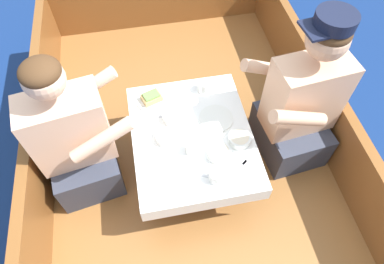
{
  "coord_description": "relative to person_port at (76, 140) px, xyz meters",
  "views": [
    {
      "loc": [
        -0.21,
        -1.0,
        2.2
      ],
      "look_at": [
        0.0,
        0.07,
        0.64
      ],
      "focal_mm": 32.0,
      "sensor_mm": 36.0,
      "label": 1
    }
  ],
  "objects": [
    {
      "name": "ground_plane",
      "position": [
        0.63,
        -0.13,
        -0.65
      ],
      "size": [
        60.0,
        60.0,
        0.0
      ],
      "primitive_type": "plane",
      "color": "navy"
    },
    {
      "name": "boat_deck",
      "position": [
        0.63,
        -0.13,
        -0.51
      ],
      "size": [
        1.84,
        3.15,
        0.27
      ],
      "primitive_type": "cube",
      "color": "brown",
      "rests_on": "ground_plane"
    },
    {
      "name": "gunwale_port",
      "position": [
        -0.26,
        -0.13,
        -0.17
      ],
      "size": [
        0.06,
        3.15,
        0.41
      ],
      "primitive_type": "cube",
      "color": "brown",
      "rests_on": "boat_deck"
    },
    {
      "name": "gunwale_starboard",
      "position": [
        1.52,
        -0.13,
        -0.17
      ],
      "size": [
        0.06,
        3.15,
        0.41
      ],
      "primitive_type": "cube",
      "color": "brown",
      "rests_on": "boat_deck"
    },
    {
      "name": "cockpit_table",
      "position": [
        0.63,
        -0.06,
        -0.06
      ],
      "size": [
        0.67,
        0.83,
        0.35
      ],
      "color": "#B2B2B7",
      "rests_on": "boat_deck"
    },
    {
      "name": "person_port",
      "position": [
        0.0,
        0.0,
        0.0
      ],
      "size": [
        0.57,
        0.51,
        0.95
      ],
      "rotation": [
        0.0,
        0.0,
        0.17
      ],
      "color": "#333847",
      "rests_on": "boat_deck"
    },
    {
      "name": "person_starboard",
      "position": [
        1.27,
        -0.03,
        0.04
      ],
      "size": [
        0.55,
        0.49,
        1.03
      ],
      "rotation": [
        0.0,
        0.0,
        3.25
      ],
      "color": "#333847",
      "rests_on": "boat_deck"
    },
    {
      "name": "plate_sandwich",
      "position": [
        0.44,
        0.22,
        -0.02
      ],
      "size": [
        0.19,
        0.19,
        0.01
      ],
      "color": "silver",
      "rests_on": "cockpit_table"
    },
    {
      "name": "plate_bread",
      "position": [
        0.79,
        0.02,
        -0.02
      ],
      "size": [
        0.2,
        0.2,
        0.01
      ],
      "color": "silver",
      "rests_on": "cockpit_table"
    },
    {
      "name": "sandwich",
      "position": [
        0.44,
        0.22,
        0.01
      ],
      "size": [
        0.13,
        0.11,
        0.05
      ],
      "rotation": [
        0.0,
        0.0,
        0.34
      ],
      "color": "tan",
      "rests_on": "plate_sandwich"
    },
    {
      "name": "bowl_port_near",
      "position": [
        0.49,
        -0.07,
        -0.0
      ],
      "size": [
        0.12,
        0.12,
        0.04
      ],
      "color": "silver",
      "rests_on": "cockpit_table"
    },
    {
      "name": "bowl_starboard_near",
      "position": [
        0.88,
        -0.16,
        -0.0
      ],
      "size": [
        0.12,
        0.12,
        0.04
      ],
      "color": "silver",
      "rests_on": "cockpit_table"
    },
    {
      "name": "bowl_center_far",
      "position": [
        0.75,
        -0.22,
        -0.0
      ],
      "size": [
        0.13,
        0.13,
        0.04
      ],
      "color": "silver",
      "rests_on": "cockpit_table"
    },
    {
      "name": "bowl_port_far",
      "position": [
        0.55,
        0.07,
        -0.0
      ],
      "size": [
        0.13,
        0.13,
        0.04
      ],
      "color": "silver",
      "rests_on": "cockpit_table"
    },
    {
      "name": "coffee_cup_port",
      "position": [
        0.77,
        0.25,
        0.01
      ],
      "size": [
        0.1,
        0.07,
        0.07
      ],
      "color": "silver",
      "rests_on": "cockpit_table"
    },
    {
      "name": "coffee_cup_starboard",
      "position": [
        0.61,
        -0.17,
        0.01
      ],
      "size": [
        0.09,
        0.06,
        0.07
      ],
      "color": "silver",
      "rests_on": "cockpit_table"
    },
    {
      "name": "coffee_cup_center",
      "position": [
        0.7,
        -0.36,
        0.01
      ],
      "size": [
        0.1,
        0.07,
        0.06
      ],
      "color": "silver",
      "rests_on": "cockpit_table"
    },
    {
      "name": "utensil_spoon_center",
      "position": [
        0.41,
        0.11,
        -0.02
      ],
      "size": [
        0.17,
        0.06,
        0.01
      ],
      "rotation": [
        0.0,
        0.0,
        2.83
      ],
      "color": "silver",
      "rests_on": "cockpit_table"
    },
    {
      "name": "utensil_knife_starboard",
      "position": [
        0.59,
        -0.31,
        -0.02
      ],
      "size": [
        0.16,
        0.07,
        0.0
      ],
      "rotation": [
        0.0,
        0.0,
        2.77
      ],
      "color": "silver",
      "rests_on": "cockpit_table"
    },
    {
      "name": "utensil_fork_port",
      "position": [
        0.83,
        -0.33,
        -0.02
      ],
      "size": [
        0.14,
        0.12,
        0.0
      ],
      "rotation": [
        0.0,
        0.0,
        0.68
      ],
      "color": "silver",
      "rests_on": "cockpit_table"
    }
  ]
}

